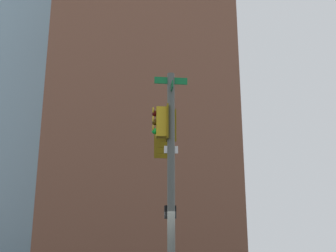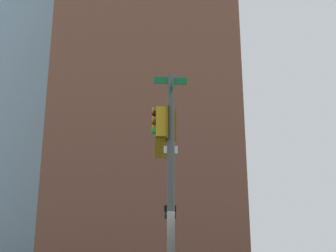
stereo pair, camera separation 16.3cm
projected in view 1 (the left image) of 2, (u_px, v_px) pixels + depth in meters
The scene contains 4 objects.
signal_pole_assembly at pixel (166, 146), 15.10m from camera, with size 4.86×1.45×7.07m.
building_brick_nearside at pixel (157, 45), 48.77m from camera, with size 27.17×15.15×47.30m, color brown.
building_brick_midblock at pixel (145, 88), 56.90m from camera, with size 16.36×17.15×43.64m, color brown.
building_brick_farside at pixel (181, 93), 73.92m from camera, with size 20.25×15.40×54.22m, color #4C3328.
Camera 1 is at (13.15, 1.04, 1.42)m, focal length 45.92 mm.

